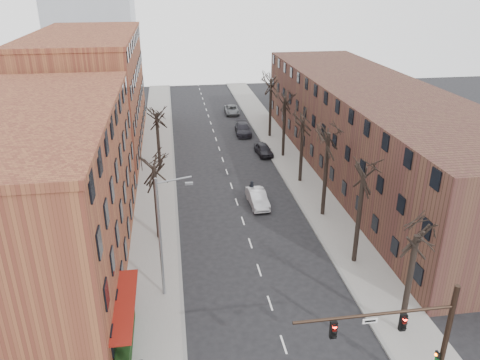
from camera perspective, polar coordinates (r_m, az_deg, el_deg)
name	(u,v)px	position (r m, az deg, el deg)	size (l,w,h in m)	color
sidewalk_left	(157,166)	(56.47, -10.09, 1.75)	(4.00, 90.00, 0.15)	gray
sidewalk_right	(288,158)	(58.14, 5.86, 2.64)	(4.00, 90.00, 0.15)	gray
building_left_near	(37,196)	(37.08, -23.54, -1.85)	(12.00, 26.00, 12.00)	brown
building_left_far	(91,93)	(63.84, -17.74, 10.05)	(12.00, 28.00, 14.00)	brown
building_right	(370,129)	(54.67, 15.56, 5.99)	(12.00, 50.00, 10.00)	#4C3023
awning_left	(129,338)	(31.50, -13.38, -18.22)	(1.20, 7.00, 0.15)	maroon
hedge	(125,341)	(30.34, -13.83, -18.55)	(0.80, 6.00, 1.00)	black
tree_right_a	(400,332)	(32.78, 18.96, -17.07)	(5.20, 5.20, 10.00)	black
tree_right_b	(354,262)	(38.51, 13.69, -9.67)	(5.20, 5.20, 10.80)	black
tree_right_c	(322,215)	(44.95, 10.00, -4.24)	(5.20, 5.20, 11.60)	black
tree_right_d	(300,182)	(51.82, 7.30, -0.19)	(5.20, 5.20, 10.00)	black
tree_right_e	(283,156)	(58.98, 5.24, 2.89)	(5.20, 5.20, 10.80)	black
tree_right_f	(270,137)	(66.33, 3.63, 5.30)	(5.20, 5.20, 11.60)	black
tree_left_a	(159,238)	(41.14, -9.79, -7.01)	(5.20, 5.20, 9.50)	black
tree_left_b	(160,169)	(55.56, -9.69, 1.32)	(5.20, 5.20, 9.50)	black
signal_mast_arm	(418,336)	(25.85, 20.92, -17.30)	(8.14, 0.30, 7.20)	black
streetlight	(162,233)	(31.69, -9.47, -6.41)	(2.45, 0.22, 9.03)	slate
silver_sedan	(258,198)	(45.88, 2.15, -2.22)	(1.58, 4.54, 1.50)	#B6B7BD
parked_car_near	(264,149)	(59.07, 2.89, 3.74)	(1.70, 4.22, 1.44)	black
parked_car_mid	(243,129)	(67.07, 0.37, 6.24)	(2.12, 5.23, 1.52)	black
parked_car_far	(232,110)	(77.56, -1.03, 8.55)	(2.21, 4.79, 1.33)	slate
pedestrian_crossing	(252,190)	(47.16, 1.46, -1.19)	(1.12, 0.47, 1.91)	black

